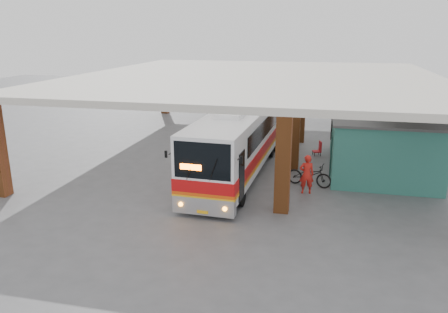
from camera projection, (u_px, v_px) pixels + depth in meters
ground at (227, 182)px, 21.54m from camera, size 90.00×90.00×0.00m
brick_columns at (269, 120)px, 25.30m from camera, size 20.10×21.60×4.35m
canopy_roof at (258, 77)px, 26.26m from camera, size 21.00×23.00×0.30m
shop_building at (380, 140)px, 23.23m from camera, size 5.20×8.20×3.11m
coach_bus at (239, 141)px, 22.30m from camera, size 3.05×12.28×3.55m
motorcycle at (309, 175)px, 20.85m from camera, size 2.29×1.28×1.14m
pedestrian at (307, 174)px, 19.83m from camera, size 0.73×0.55×1.82m
red_chair at (319, 149)px, 26.00m from camera, size 0.58×0.58×0.87m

